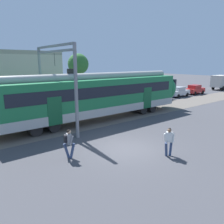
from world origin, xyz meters
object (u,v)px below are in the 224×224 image
object	(u,v)px
parked_car_red	(195,89)
parked_car_blue	(160,95)
pedestrian_white	(169,139)
box_truck	(222,82)
parked_car_silver	(178,92)
pedestrian_grey	(69,141)

from	to	relation	value
parked_car_red	parked_car_blue	bearing A→B (deg)	-178.48
pedestrian_white	box_truck	size ratio (longest dim) A/B	0.32
parked_car_blue	parked_car_silver	distance (m)	4.71
parked_car_silver	parked_car_red	xyz separation A→B (m)	(4.67, 0.02, 0.00)
parked_car_blue	box_truck	xyz separation A→B (m)	(19.07, 0.42, 0.79)
pedestrian_white	parked_car_red	xyz separation A→B (m)	(24.13, 12.97, -0.21)
parked_car_blue	parked_car_red	distance (m)	9.38
pedestrian_grey	parked_car_silver	size ratio (longest dim) A/B	0.41
box_truck	pedestrian_white	bearing A→B (deg)	-158.76
parked_car_silver	box_truck	bearing A→B (deg)	0.78
parked_car_silver	box_truck	size ratio (longest dim) A/B	0.77
pedestrian_white	parked_car_blue	xyz separation A→B (m)	(14.76, 12.72, -0.21)
pedestrian_grey	parked_car_blue	xyz separation A→B (m)	(19.35, 9.48, -0.21)
pedestrian_white	parked_car_blue	size ratio (longest dim) A/B	0.42
pedestrian_grey	parked_car_silver	distance (m)	25.94
parked_car_red	box_truck	bearing A→B (deg)	1.03
parked_car_silver	parked_car_red	world-z (taller)	same
parked_car_blue	parked_car_red	size ratio (longest dim) A/B	0.99
parked_car_silver	box_truck	xyz separation A→B (m)	(14.36, 0.20, 0.79)
parked_car_blue	box_truck	bearing A→B (deg)	1.27
parked_car_red	pedestrian_grey	bearing A→B (deg)	-161.29
box_truck	parked_car_silver	bearing A→B (deg)	-179.22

